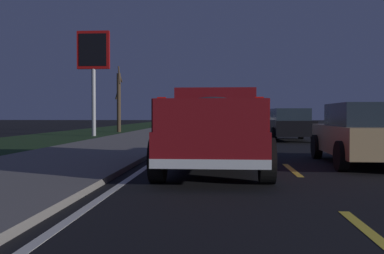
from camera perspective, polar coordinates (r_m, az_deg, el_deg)
ground at (r=28.27m, az=10.65°, el=-1.00°), size 144.00×144.00×0.00m
sidewalk_shoulder at (r=28.38m, az=-4.46°, el=-0.85°), size 108.00×4.00×0.12m
grass_verge at (r=29.53m, az=-14.11°, el=-0.91°), size 108.00×6.00×0.01m
lane_markings at (r=31.27m, az=4.33°, el=-0.73°), size 108.00×7.04×0.01m
pickup_truck at (r=10.20m, az=2.87°, el=-0.01°), size 5.44×2.32×1.87m
sedan_black at (r=22.44m, az=11.97°, el=0.33°), size 4.45×2.11×1.54m
sedan_white at (r=42.73m, az=3.64°, el=0.94°), size 4.43×2.06×1.54m
sedan_tan at (r=12.24m, az=20.75°, el=-0.76°), size 4.43×2.08×1.54m
gas_price_sign at (r=27.41m, az=-12.21°, el=8.41°), size 0.27×1.90×6.10m
bare_tree_far at (r=33.00m, az=-9.12°, el=3.29°), size 1.77×0.76×4.69m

